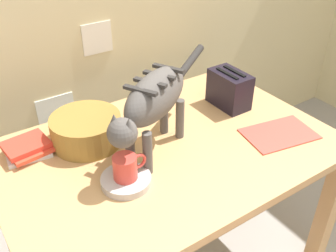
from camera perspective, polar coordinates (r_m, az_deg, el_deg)
dining_table at (r=1.62m, az=0.00°, el=-5.45°), size 1.36×0.91×0.72m
cat at (r=1.41m, az=-2.20°, el=3.73°), size 0.62×0.36×0.34m
saucer_bowl at (r=1.40m, az=-6.26°, el=-8.04°), size 0.18×0.18×0.03m
coffee_mug at (r=1.36m, az=-6.27°, el=-6.10°), size 0.13×0.09×0.09m
magazine at (r=1.71m, az=16.22°, el=-1.12°), size 0.33×0.25×0.01m
book_stack at (r=1.61m, az=-20.12°, el=-3.16°), size 0.19×0.17×0.05m
wicker_basket at (r=1.60m, az=-12.07°, el=-0.48°), size 0.29×0.29×0.12m
toaster at (r=1.83m, az=9.11°, el=5.42°), size 0.12×0.20×0.18m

